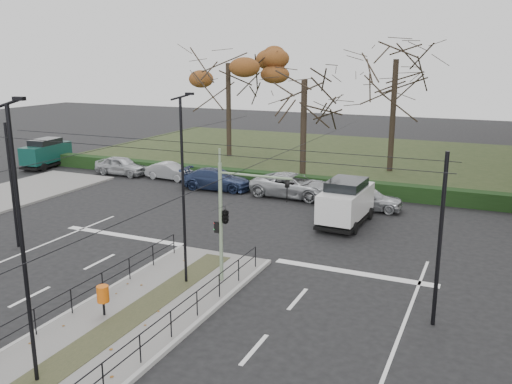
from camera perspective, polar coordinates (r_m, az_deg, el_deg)
ground at (r=21.24m, az=-9.74°, el=-10.93°), size 140.00×140.00×0.00m
median_island at (r=19.41m, az=-13.95°, el=-13.44°), size 4.40×15.00×0.14m
park at (r=51.55m, az=4.54°, el=4.08°), size 38.00×26.00×0.10m
hedge at (r=39.33m, az=-2.04°, el=1.68°), size 38.00×1.00×1.00m
median_railing at (r=18.95m, az=-14.30°, el=-11.12°), size 4.14×13.24×0.92m
catenary at (r=21.36m, az=-7.72°, el=-0.94°), size 20.00×34.00×6.00m
traffic_light at (r=21.13m, az=-3.07°, el=-2.35°), size 3.27×1.88×4.81m
litter_bin at (r=19.77m, az=-15.82°, el=-10.33°), size 0.42×0.42×1.08m
streetlamp_median_near at (r=15.43m, az=-23.34°, el=-5.16°), size 0.65×0.13×7.82m
streetlamp_median_far at (r=20.96m, az=-7.64°, el=0.27°), size 0.63×0.13×7.49m
parked_car_first at (r=43.26m, az=-13.98°, el=2.71°), size 4.26×1.72×1.45m
parked_car_second at (r=40.91m, az=-9.05°, el=2.18°), size 3.88×1.56×1.25m
parked_car_third at (r=37.40m, az=-4.18°, el=1.35°), size 5.08×2.41×1.43m
parked_car_fourth at (r=35.36m, az=3.88°, el=0.69°), size 5.56×2.65×1.53m
white_van at (r=29.76m, az=9.45°, el=-0.97°), size 2.29×4.76×2.49m
green_van at (r=48.08m, az=-21.22°, el=3.90°), size 2.29×4.81×2.37m
rust_tree at (r=49.20m, az=-2.96°, el=13.40°), size 9.16×9.16×10.91m
bare_tree_center at (r=43.64m, az=14.50°, el=12.56°), size 6.72×6.72×11.50m
bare_tree_near at (r=39.05m, az=5.11°, el=10.94°), size 6.62×6.62×9.66m
parked_car_fifth at (r=32.95m, az=11.61°, el=-0.65°), size 4.32×2.10×1.42m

